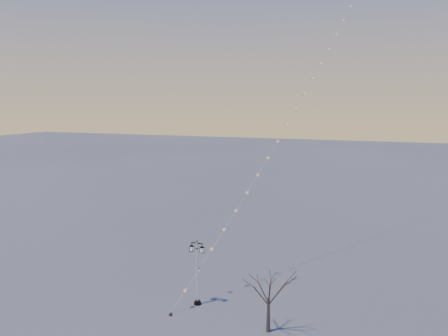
% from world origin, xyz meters
% --- Properties ---
extents(ground, '(300.00, 300.00, 0.00)m').
position_xyz_m(ground, '(0.00, 0.00, 0.00)').
color(ground, '#5E5F5F').
rests_on(ground, ground).
extents(street_lamp, '(1.24, 0.54, 4.87)m').
position_xyz_m(street_lamp, '(0.24, 2.85, 2.70)').
color(street_lamp, black).
rests_on(street_lamp, ground).
extents(bare_tree, '(2.58, 2.58, 4.28)m').
position_xyz_m(bare_tree, '(6.07, 0.97, 2.97)').
color(bare_tree, '#3F3024').
rests_on(bare_tree, ground).
extents(kite_train, '(15.93, 37.52, 42.83)m').
position_xyz_m(kite_train, '(6.81, 19.11, 21.31)').
color(kite_train, '#311D16').
rests_on(kite_train, ground).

